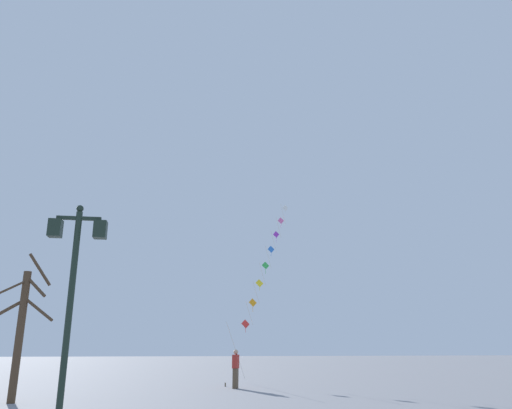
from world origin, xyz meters
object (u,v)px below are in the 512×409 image
Objects in this scene: kite_train at (265,267)px; bare_tree at (21,328)px; twin_lantern_lamp_post at (73,272)px; kite_flyer at (236,368)px.

kite_train reaches higher than bare_tree.
bare_tree is at bearing 112.79° from twin_lantern_lamp_post.
twin_lantern_lamp_post is 13.51m from kite_flyer.
bare_tree reaches higher than twin_lantern_lamp_post.
kite_flyer is 0.33× the size of bare_tree.
kite_flyer is (5.02, 12.29, -2.52)m from twin_lantern_lamp_post.
kite_train is 6.94× the size of kite_flyer.
kite_train is 2.31× the size of bare_tree.
kite_flyer is 9.61m from bare_tree.
kite_flyer is at bearing 67.77° from twin_lantern_lamp_post.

